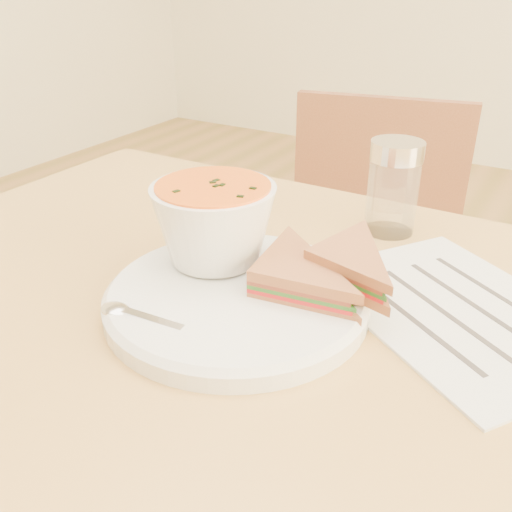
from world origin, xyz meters
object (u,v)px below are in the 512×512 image
Objects in this scene: chair_far at (355,311)px; soup_bowl at (214,227)px; condiment_shaker at (393,188)px; plate at (237,300)px.

soup_bowl is (0.03, -0.53, 0.40)m from chair_far.
plate is at bearing -105.23° from condiment_shaker.
soup_bowl is 1.10× the size of condiment_shaker.
soup_bowl is at bearing 143.22° from plate.
soup_bowl reaches higher than plate.
condiment_shaker reaches higher than soup_bowl.
plate is 2.02× the size of soup_bowl.
soup_bowl is at bearing 81.34° from chair_far.
condiment_shaker is at bearing 102.78° from chair_far.
condiment_shaker reaches higher than plate.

